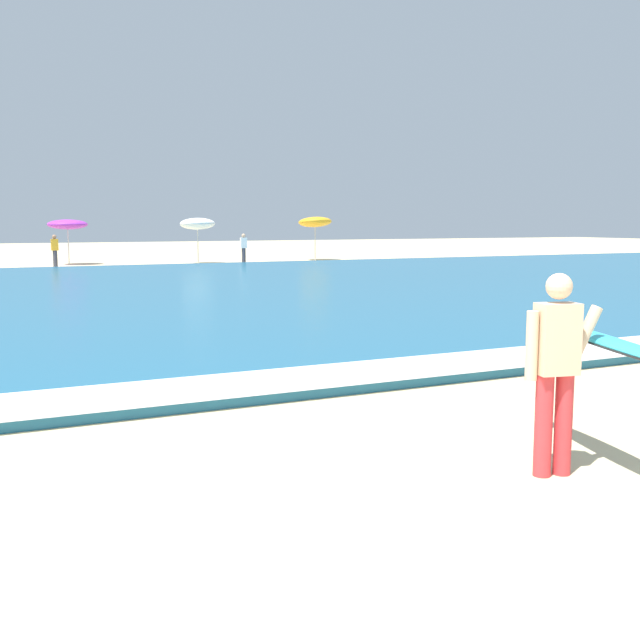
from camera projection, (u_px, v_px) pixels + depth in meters
name	position (u px, v px, depth m)	size (l,w,h in m)	color
ground_plane	(416.00, 559.00, 4.79)	(160.00, 160.00, 0.00)	beige
sea	(63.00, 296.00, 21.09)	(120.00, 28.00, 0.14)	#1E6084
surf_foam	(199.00, 388.00, 9.10)	(120.00, 1.37, 0.01)	white
surfer_with_board	(580.00, 356.00, 6.31)	(1.16, 2.45, 1.73)	red
beach_umbrella_2	(67.00, 224.00, 37.90)	(1.99, 1.99, 2.31)	beige
beach_umbrella_3	(197.00, 224.00, 38.81)	(1.81, 1.84, 2.43)	beige
beach_umbrella_4	(315.00, 222.00, 42.27)	(1.89, 1.93, 2.54)	beige
beachgoer_near_row_left	(55.00, 250.00, 35.10)	(0.32, 0.20, 1.58)	#383842
beachgoer_near_row_mid	(244.00, 248.00, 38.34)	(0.32, 0.20, 1.58)	#383842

